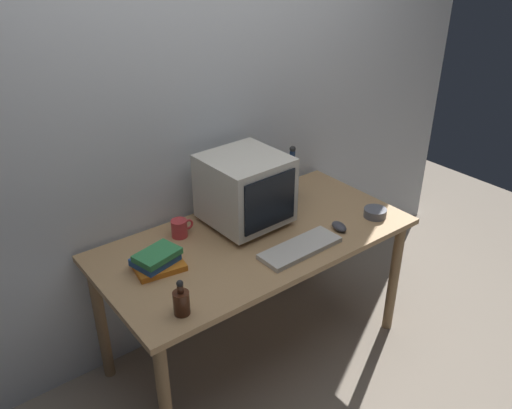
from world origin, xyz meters
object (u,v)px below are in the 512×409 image
object	(u,v)px
bottle_tall	(292,181)
cd_spindle	(375,213)
crt_monitor	(245,190)
mug	(180,228)
keyboard	(300,248)
book_stack	(157,260)
bottle_short	(181,301)
computer_mouse	(339,226)

from	to	relation	value
bottle_tall	cd_spindle	bearing A→B (deg)	-60.71
crt_monitor	mug	size ratio (longest dim) A/B	3.33
keyboard	book_stack	distance (m)	0.67
bottle_short	bottle_tall	bearing A→B (deg)	25.40
crt_monitor	book_stack	size ratio (longest dim) A/B	1.69
bottle_tall	cd_spindle	distance (m)	0.48
cd_spindle	crt_monitor	bearing A→B (deg)	147.87
mug	book_stack	bearing A→B (deg)	-141.17
bottle_short	mug	distance (m)	0.59
bottle_short	crt_monitor	bearing A→B (deg)	33.76
mug	bottle_tall	bearing A→B (deg)	-4.00
crt_monitor	cd_spindle	xyz separation A→B (m)	(0.58, -0.37, -0.17)
crt_monitor	cd_spindle	distance (m)	0.71
crt_monitor	book_stack	bearing A→B (deg)	-171.32
bottle_tall	book_stack	size ratio (longest dim) A/B	1.38
bottle_tall	book_stack	distance (m)	0.92
crt_monitor	keyboard	bearing A→B (deg)	-81.95
bottle_tall	mug	distance (m)	0.69
book_stack	cd_spindle	xyz separation A→B (m)	(1.14, -0.28, -0.02)
crt_monitor	computer_mouse	bearing A→B (deg)	-45.91
crt_monitor	cd_spindle	size ratio (longest dim) A/B	3.33
crt_monitor	keyboard	size ratio (longest dim) A/B	0.95
computer_mouse	book_stack	distance (m)	0.93
bottle_tall	computer_mouse	bearing A→B (deg)	-92.57
crt_monitor	computer_mouse	size ratio (longest dim) A/B	4.00
crt_monitor	bottle_tall	world-z (taller)	crt_monitor
bottle_short	book_stack	xyz separation A→B (m)	(0.07, 0.33, -0.02)
computer_mouse	cd_spindle	xyz separation A→B (m)	(0.25, -0.02, 0.00)
book_stack	bottle_tall	bearing A→B (deg)	8.18
book_stack	mug	world-z (taller)	same
crt_monitor	computer_mouse	world-z (taller)	crt_monitor
book_stack	cd_spindle	bearing A→B (deg)	-13.88
crt_monitor	keyboard	distance (m)	0.41
book_stack	keyboard	bearing A→B (deg)	-24.87
computer_mouse	bottle_tall	distance (m)	0.41
crt_monitor	computer_mouse	xyz separation A→B (m)	(0.33, -0.35, -0.17)
computer_mouse	mug	size ratio (longest dim) A/B	0.83
book_stack	bottle_short	bearing A→B (deg)	-102.12
crt_monitor	computer_mouse	distance (m)	0.51
keyboard	cd_spindle	size ratio (longest dim) A/B	3.50
crt_monitor	bottle_tall	size ratio (longest dim) A/B	1.23
bottle_short	mug	world-z (taller)	bottle_short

